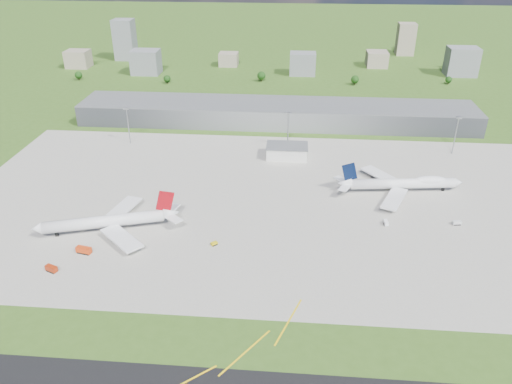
# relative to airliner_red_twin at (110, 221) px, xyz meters

# --- Properties ---
(ground) EXTENTS (1400.00, 1400.00, 0.00)m
(ground) POSITION_rel_airliner_red_twin_xyz_m (75.11, 146.91, -5.20)
(ground) COLOR #37581B
(ground) RESTS_ON ground
(apron) EXTENTS (360.00, 190.00, 0.08)m
(apron) POSITION_rel_airliner_red_twin_xyz_m (85.11, 36.91, -5.16)
(apron) COLOR gray
(apron) RESTS_ON ground
(terminal) EXTENTS (300.00, 42.00, 15.00)m
(terminal) POSITION_rel_airliner_red_twin_xyz_m (75.11, 161.91, 2.30)
(terminal) COLOR slate
(terminal) RESTS_ON ground
(ops_building) EXTENTS (26.00, 16.00, 8.00)m
(ops_building) POSITION_rel_airliner_red_twin_xyz_m (85.11, 96.91, -1.20)
(ops_building) COLOR silver
(ops_building) RESTS_ON ground
(mast_west) EXTENTS (3.50, 2.00, 25.90)m
(mast_west) POSITION_rel_airliner_red_twin_xyz_m (-24.89, 111.91, 12.50)
(mast_west) COLOR gray
(mast_west) RESTS_ON ground
(mast_center) EXTENTS (3.50, 2.00, 25.90)m
(mast_center) POSITION_rel_airliner_red_twin_xyz_m (85.11, 111.91, 12.50)
(mast_center) COLOR gray
(mast_center) RESTS_ON ground
(mast_east) EXTENTS (3.50, 2.00, 25.90)m
(mast_east) POSITION_rel_airliner_red_twin_xyz_m (195.11, 111.91, 12.50)
(mast_east) COLOR gray
(mast_east) RESTS_ON ground
(airliner_red_twin) EXTENTS (69.64, 53.11, 19.53)m
(airliner_red_twin) POSITION_rel_airliner_red_twin_xyz_m (0.00, 0.00, 0.00)
(airliner_red_twin) COLOR white
(airliner_red_twin) RESTS_ON ground
(airliner_blue_quad) EXTENTS (71.88, 56.03, 18.77)m
(airliner_blue_quad) POSITION_rel_airliner_red_twin_xyz_m (152.00, 53.96, 0.01)
(airliner_blue_quad) COLOR white
(airliner_blue_quad) RESTS_ON ground
(fire_truck) EXTENTS (7.54, 4.13, 3.20)m
(fire_truck) POSITION_rel_airliner_red_twin_xyz_m (-5.75, -20.34, -3.60)
(fire_truck) COLOR red
(fire_truck) RESTS_ON ground
(crash_tender) EXTENTS (5.92, 4.28, 2.88)m
(crash_tender) POSITION_rel_airliner_red_twin_xyz_m (-14.56, -35.13, -3.76)
(crash_tender) COLOR #A3290B
(crash_tender) RESTS_ON ground
(tug_yellow) EXTENTS (3.56, 3.38, 1.60)m
(tug_yellow) POSITION_rel_airliner_red_twin_xyz_m (53.47, -8.83, -4.35)
(tug_yellow) COLOR gold
(tug_yellow) RESTS_ON ground
(van_white_near) EXTENTS (2.36, 4.56, 2.29)m
(van_white_near) POSITION_rel_airliner_red_twin_xyz_m (137.67, 16.48, -4.04)
(van_white_near) COLOR white
(van_white_near) RESTS_ON ground
(van_white_far) EXTENTS (4.52, 2.68, 2.23)m
(van_white_far) POSITION_rel_airliner_red_twin_xyz_m (173.68, 19.54, -4.06)
(van_white_far) COLOR silver
(van_white_far) RESTS_ON ground
(bldg_far_w) EXTENTS (24.00, 20.00, 18.00)m
(bldg_far_w) POSITION_rel_airliner_red_twin_xyz_m (-144.89, 316.91, 3.80)
(bldg_far_w) COLOR gray
(bldg_far_w) RESTS_ON ground
(bldg_w) EXTENTS (28.00, 22.00, 24.00)m
(bldg_w) POSITION_rel_airliner_red_twin_xyz_m (-64.89, 296.91, 6.80)
(bldg_w) COLOR slate
(bldg_w) RESTS_ON ground
(bldg_cw) EXTENTS (20.00, 18.00, 14.00)m
(bldg_cw) POSITION_rel_airliner_red_twin_xyz_m (15.11, 336.91, 1.80)
(bldg_cw) COLOR gray
(bldg_cw) RESTS_ON ground
(bldg_c) EXTENTS (26.00, 20.00, 22.00)m
(bldg_c) POSITION_rel_airliner_red_twin_xyz_m (95.11, 306.91, 5.80)
(bldg_c) COLOR slate
(bldg_c) RESTS_ON ground
(bldg_ce) EXTENTS (22.00, 24.00, 16.00)m
(bldg_ce) POSITION_rel_airliner_red_twin_xyz_m (175.11, 346.91, 2.80)
(bldg_ce) COLOR gray
(bldg_ce) RESTS_ON ground
(bldg_e) EXTENTS (30.00, 22.00, 28.00)m
(bldg_e) POSITION_rel_airliner_red_twin_xyz_m (255.11, 316.91, 8.80)
(bldg_e) COLOR slate
(bldg_e) RESTS_ON ground
(bldg_tall_w) EXTENTS (22.00, 20.00, 44.00)m
(bldg_tall_w) POSITION_rel_airliner_red_twin_xyz_m (-104.89, 356.91, 16.80)
(bldg_tall_w) COLOR slate
(bldg_tall_w) RESTS_ON ground
(bldg_tall_e) EXTENTS (20.00, 18.00, 36.00)m
(bldg_tall_e) POSITION_rel_airliner_red_twin_xyz_m (215.11, 406.91, 12.80)
(bldg_tall_e) COLOR gray
(bldg_tall_e) RESTS_ON ground
(tree_far_w) EXTENTS (7.20, 7.20, 8.80)m
(tree_far_w) POSITION_rel_airliner_red_twin_xyz_m (-124.89, 266.91, -0.02)
(tree_far_w) COLOR #382314
(tree_far_w) RESTS_ON ground
(tree_w) EXTENTS (6.75, 6.75, 8.25)m
(tree_w) POSITION_rel_airliner_red_twin_xyz_m (-34.89, 261.91, -0.34)
(tree_w) COLOR #382314
(tree_w) RESTS_ON ground
(tree_c) EXTENTS (8.10, 8.10, 9.90)m
(tree_c) POSITION_rel_airliner_red_twin_xyz_m (55.11, 276.91, 0.63)
(tree_c) COLOR #382314
(tree_c) RESTS_ON ground
(tree_e) EXTENTS (7.65, 7.65, 9.35)m
(tree_e) POSITION_rel_airliner_red_twin_xyz_m (145.11, 271.91, 0.31)
(tree_e) COLOR #382314
(tree_e) RESTS_ON ground
(tree_far_e) EXTENTS (6.30, 6.30, 7.70)m
(tree_far_e) POSITION_rel_airliner_red_twin_xyz_m (235.11, 281.91, -0.67)
(tree_far_e) COLOR #382314
(tree_far_e) RESTS_ON ground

